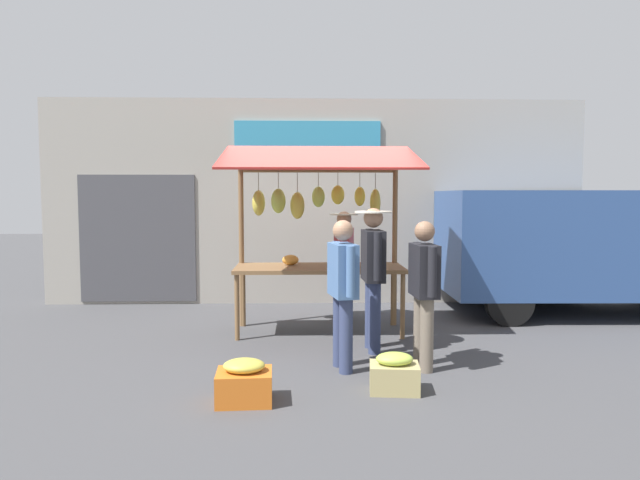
{
  "coord_description": "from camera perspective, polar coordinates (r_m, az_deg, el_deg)",
  "views": [
    {
      "loc": [
        0.23,
        7.51,
        1.81
      ],
      "look_at": [
        0.0,
        0.3,
        1.25
      ],
      "focal_mm": 32.32,
      "sensor_mm": 36.0,
      "label": 1
    }
  ],
  "objects": [
    {
      "name": "shopper_with_ponytail",
      "position": [
        5.95,
        2.28,
        -4.45
      ],
      "size": [
        0.31,
        0.66,
        1.56
      ],
      "rotation": [
        0.0,
        0.0,
        -1.38
      ],
      "color": "navy",
      "rests_on": "ground"
    },
    {
      "name": "shopper_with_shopping_bag",
      "position": [
        6.09,
        10.25,
        -4.4
      ],
      "size": [
        0.25,
        0.67,
        1.55
      ],
      "rotation": [
        0.0,
        0.0,
        -1.51
      ],
      "color": "#726656",
      "rests_on": "ground"
    },
    {
      "name": "market_stall",
      "position": [
        7.59,
        -0.26,
        2.54
      ],
      "size": [
        2.5,
        1.46,
        2.5
      ],
      "color": "brown",
      "rests_on": "ground"
    },
    {
      "name": "parked_van",
      "position": [
        9.62,
        24.33,
        -0.06
      ],
      "size": [
        4.44,
        1.95,
        1.88
      ],
      "rotation": [
        0.0,
        0.0,
        -0.02
      ],
      "color": "#2D4C84",
      "rests_on": "ground"
    },
    {
      "name": "vendor_with_sunhat",
      "position": [
        8.33,
        2.39,
        -1.65
      ],
      "size": [
        0.41,
        0.67,
        1.58
      ],
      "rotation": [
        0.0,
        0.0,
        1.35
      ],
      "color": "#726656",
      "rests_on": "ground"
    },
    {
      "name": "street_backdrop",
      "position": [
        9.71,
        -0.83,
        3.78
      ],
      "size": [
        9.0,
        0.3,
        3.4
      ],
      "color": "#9E998E",
      "rests_on": "ground"
    },
    {
      "name": "produce_crate_side",
      "position": [
        5.23,
        -7.51,
        -13.82
      ],
      "size": [
        0.5,
        0.43,
        0.39
      ],
      "color": "#D1661E",
      "rests_on": "ground"
    },
    {
      "name": "produce_crate_near",
      "position": [
        5.49,
        7.37,
        -13.01
      ],
      "size": [
        0.48,
        0.38,
        0.37
      ],
      "color": "tan",
      "rests_on": "ground"
    },
    {
      "name": "shopper_in_striped_shirt",
      "position": [
        6.69,
        5.27,
        -2.65
      ],
      "size": [
        0.43,
        0.71,
        1.67
      ],
      "rotation": [
        0.0,
        0.0,
        -1.53
      ],
      "color": "navy",
      "rests_on": "ground"
    },
    {
      "name": "ground_plane",
      "position": [
        7.73,
        -0.07,
        -9.1
      ],
      "size": [
        40.0,
        40.0,
        0.0
      ],
      "primitive_type": "plane",
      "color": "#424244"
    }
  ]
}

